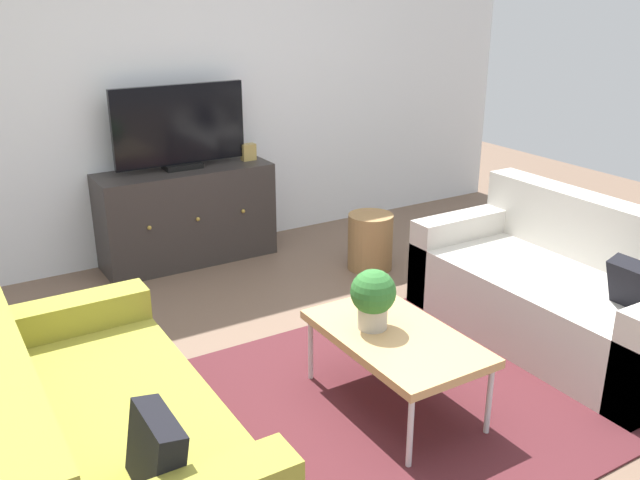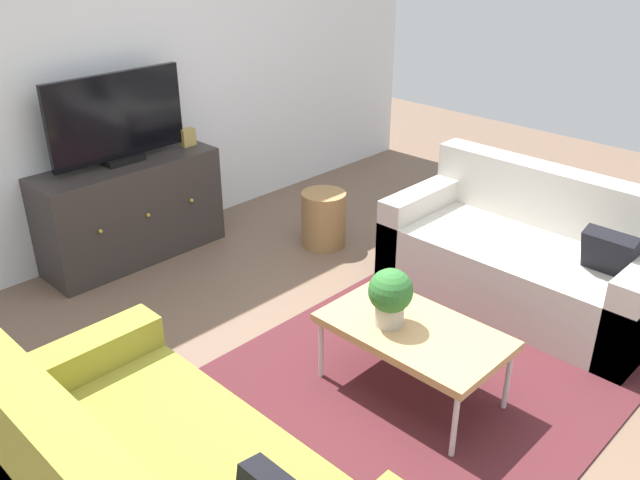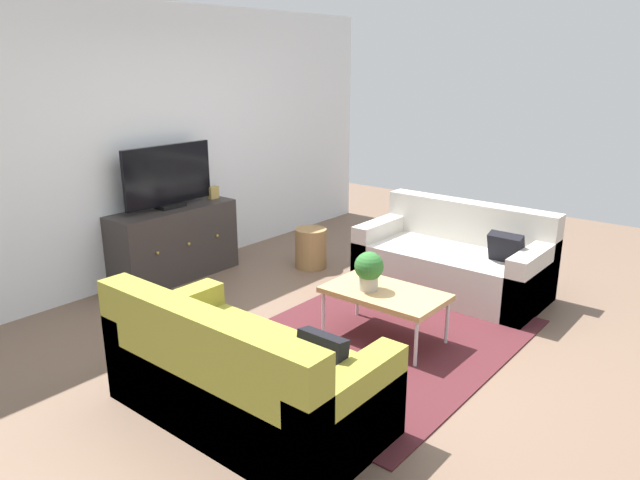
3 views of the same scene
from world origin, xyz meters
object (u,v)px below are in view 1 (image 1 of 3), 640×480
Objects in this scene: couch_left_side at (85,450)px; potted_plant at (373,296)px; mantel_clock at (248,152)px; tv_console at (187,215)px; coffee_table at (395,339)px; flat_screen_tv at (180,127)px; couch_right_side at (567,294)px; wicker_basket at (370,241)px.

couch_left_side is 5.60× the size of potted_plant.
mantel_clock is (0.45, 2.33, 0.21)m from potted_plant.
coffee_table is at bearing -86.34° from tv_console.
tv_console is at bearing -90.00° from flat_screen_tv.
flat_screen_tv reaches higher than mantel_clock.
flat_screen_tv is (-1.51, 2.39, 0.77)m from couch_right_side.
couch_right_side is 13.41× the size of mantel_clock.
couch_left_side is 2.90m from wicker_basket.
couch_left_side reaches higher than potted_plant.
couch_right_side is at bearing 0.00° from couch_left_side.
couch_left_side is 2.86m from flat_screen_tv.
couch_right_side is 2.82m from tv_console.
wicker_basket is at bearing 58.47° from coffee_table.
tv_console is 1.43m from wicker_basket.
flat_screen_tv reaches higher than potted_plant.
wicker_basket is at bearing 31.27° from couch_left_side.
tv_console is at bearing 142.21° from wicker_basket.
couch_left_side is 1.32× the size of tv_console.
flat_screen_tv is (-0.09, 2.35, 0.46)m from potted_plant.
coffee_table is 0.24m from potted_plant.
couch_right_side reaches higher than potted_plant.
potted_plant is 0.73× the size of wicker_basket.
couch_left_side is 2.87m from couch_right_side.
tv_console is at bearing 93.66° from coffee_table.
potted_plant is (1.45, 0.05, 0.31)m from couch_left_side.
couch_right_side is 2.62m from mantel_clock.
tv_console is at bearing 60.24° from couch_left_side.
couch_right_side is 5.60× the size of potted_plant.
flat_screen_tv is 1.66m from wicker_basket.
coffee_table is 2.20× the size of wicker_basket.
tv_console is at bearing -180.00° from mantel_clock.
tv_console is (-0.09, 2.33, -0.22)m from potted_plant.
wicker_basket is at bearing -37.79° from tv_console.
couch_right_side reaches higher than tv_console.
potted_plant is 2.39m from flat_screen_tv.
mantel_clock is (0.54, 0.00, 0.43)m from tv_console.
couch_right_side is at bearing -75.37° from wicker_basket.
flat_screen_tv is 2.36× the size of wicker_basket.
coffee_table is (-1.36, -0.07, 0.10)m from couch_right_side.
tv_console is (-1.51, 2.37, 0.09)m from couch_right_side.
flat_screen_tv is at bearing 93.63° from coffee_table.
tv_console is (1.36, 2.37, 0.09)m from couch_left_side.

